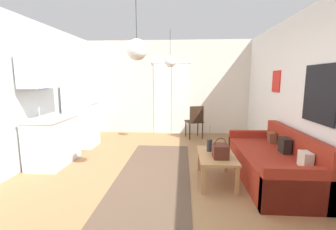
# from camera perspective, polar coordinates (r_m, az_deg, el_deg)

# --- Properties ---
(ground_plane) EXTENTS (5.28, 7.64, 0.10)m
(ground_plane) POSITION_cam_1_polar(r_m,az_deg,el_deg) (3.66, -4.11, -17.88)
(ground_plane) COLOR #996D44
(wall_back) EXTENTS (4.88, 0.13, 2.68)m
(wall_back) POSITION_cam_1_polar(r_m,az_deg,el_deg) (6.82, -0.07, 6.69)
(wall_back) COLOR silver
(wall_back) RESTS_ON ground_plane
(wall_right) EXTENTS (0.12, 7.24, 2.68)m
(wall_right) POSITION_cam_1_polar(r_m,az_deg,el_deg) (3.77, 34.49, 3.47)
(wall_right) COLOR white
(wall_right) RESTS_ON ground_plane
(area_rug) EXTENTS (1.19, 3.24, 0.01)m
(area_rug) POSITION_cam_1_polar(r_m,az_deg,el_deg) (4.07, -3.35, -14.13)
(area_rug) COLOR brown
(area_rug) RESTS_ON ground_plane
(couch) EXTENTS (0.91, 2.04, 0.79)m
(couch) POSITION_cam_1_polar(r_m,az_deg,el_deg) (4.12, 24.80, -10.78)
(couch) COLOR maroon
(couch) RESTS_ON ground_plane
(coffee_table) EXTENTS (0.55, 0.93, 0.44)m
(coffee_table) POSITION_cam_1_polar(r_m,az_deg,el_deg) (3.74, 11.81, -10.31)
(coffee_table) COLOR #B27F4C
(coffee_table) RESTS_ON ground_plane
(bamboo_vase) EXTENTS (0.09, 0.09, 0.42)m
(bamboo_vase) POSITION_cam_1_polar(r_m,az_deg,el_deg) (3.83, 10.17, -7.30)
(bamboo_vase) COLOR #2D2D33
(bamboo_vase) RESTS_ON coffee_table
(handbag) EXTENTS (0.23, 0.27, 0.30)m
(handbag) POSITION_cam_1_polar(r_m,az_deg,el_deg) (3.56, 12.77, -8.62)
(handbag) COLOR #512319
(handbag) RESTS_ON coffee_table
(refrigerator) EXTENTS (0.66, 0.60, 1.66)m
(refrigerator) POSITION_cam_1_polar(r_m,az_deg,el_deg) (5.80, -20.59, 0.73)
(refrigerator) COLOR white
(refrigerator) RESTS_ON ground_plane
(kitchen_counter) EXTENTS (0.60, 1.03, 2.05)m
(kitchen_counter) POSITION_cam_1_polar(r_m,az_deg,el_deg) (4.83, -27.08, -1.79)
(kitchen_counter) COLOR silver
(kitchen_counter) RESTS_ON ground_plane
(accent_chair) EXTENTS (0.52, 0.51, 0.89)m
(accent_chair) POSITION_cam_1_polar(r_m,az_deg,el_deg) (6.25, 6.67, -1.22)
(accent_chair) COLOR black
(accent_chair) RESTS_ON ground_plane
(pendant_lamp_near) EXTENTS (0.28, 0.28, 0.85)m
(pendant_lamp_near) POSITION_cam_1_polar(r_m,az_deg,el_deg) (3.21, -7.69, 15.66)
(pendant_lamp_near) COLOR black
(pendant_lamp_far) EXTENTS (0.26, 0.26, 0.83)m
(pendant_lamp_far) POSITION_cam_1_polar(r_m,az_deg,el_deg) (5.33, 0.52, 13.09)
(pendant_lamp_far) COLOR black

